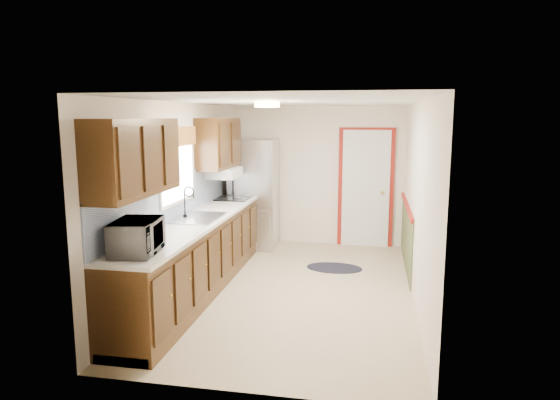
% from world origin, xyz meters
% --- Properties ---
extents(room_shell, '(3.20, 5.20, 2.52)m').
position_xyz_m(room_shell, '(0.00, 0.00, 1.20)').
color(room_shell, tan).
rests_on(room_shell, ground).
extents(kitchen_run, '(0.63, 4.00, 2.20)m').
position_xyz_m(kitchen_run, '(-1.24, -0.29, 0.81)').
color(kitchen_run, '#341E0B').
rests_on(kitchen_run, ground).
extents(back_wall_trim, '(1.12, 2.30, 2.08)m').
position_xyz_m(back_wall_trim, '(0.99, 2.21, 0.89)').
color(back_wall_trim, maroon).
rests_on(back_wall_trim, ground).
extents(ceiling_fixture, '(0.30, 0.30, 0.06)m').
position_xyz_m(ceiling_fixture, '(-0.30, -0.20, 2.36)').
color(ceiling_fixture, '#FFD88C').
rests_on(ceiling_fixture, room_shell).
extents(microwave, '(0.41, 0.62, 0.39)m').
position_xyz_m(microwave, '(-1.20, -1.88, 1.14)').
color(microwave, white).
rests_on(microwave, kitchen_run).
extents(refrigerator, '(0.79, 0.78, 1.84)m').
position_xyz_m(refrigerator, '(-1.02, 2.05, 0.92)').
color(refrigerator, '#B7B7BC').
rests_on(refrigerator, ground).
extents(rug, '(0.85, 0.57, 0.01)m').
position_xyz_m(rug, '(0.45, 1.03, 0.01)').
color(rug, black).
rests_on(rug, ground).
extents(cooktop, '(0.50, 0.60, 0.02)m').
position_xyz_m(cooktop, '(-1.19, 1.40, 0.95)').
color(cooktop, black).
rests_on(cooktop, kitchen_run).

